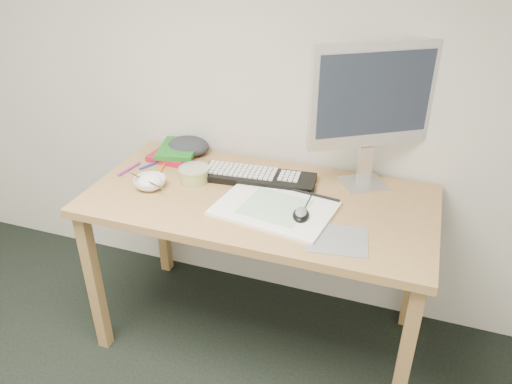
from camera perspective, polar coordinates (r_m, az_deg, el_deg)
desk at (r=2.06m, az=0.39°, el=-2.55°), size 1.40×0.70×0.75m
mousepad at (r=1.79m, az=9.34°, el=-5.36°), size 0.24×0.22×0.00m
sketchpad at (r=1.93m, az=2.14°, el=-1.86°), size 0.48×0.37×0.01m
keyboard at (r=2.14m, az=0.27°, el=1.70°), size 0.50×0.19×0.03m
monitor at (r=2.02m, az=13.20°, el=10.23°), size 0.45×0.30×0.60m
mouse at (r=1.87m, az=5.17°, el=-2.35°), size 0.08×0.11×0.03m
rice_bowl at (r=2.13m, az=-12.04°, el=1.01°), size 0.17×0.17×0.04m
chopsticks at (r=2.10m, az=-12.50°, el=1.32°), size 0.20×0.09×0.02m
fruit_tub at (r=2.14m, az=-7.09°, el=2.01°), size 0.15×0.15×0.06m
book_red at (r=2.40m, az=-9.04°, el=4.50°), size 0.21×0.26×0.02m
book_green at (r=2.38m, az=-8.87°, el=4.94°), size 0.22×0.27×0.02m
cloth_lump at (r=2.40m, az=-7.74°, el=5.21°), size 0.18×0.15×0.07m
pencil_pink at (r=2.04m, az=-0.62°, el=-0.12°), size 0.20×0.03×0.01m
pencil_tan at (r=2.07m, az=2.30°, el=0.26°), size 0.16×0.09×0.01m
pencil_black at (r=2.01m, az=4.41°, el=-0.79°), size 0.17×0.05×0.01m
marker_blue at (r=2.32m, az=-11.96°, el=3.07°), size 0.06×0.11×0.01m
marker_orange at (r=2.28m, az=-10.62°, el=2.82°), size 0.04×0.12×0.01m
marker_purple at (r=2.30m, az=-14.30°, el=2.59°), size 0.04×0.14×0.01m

